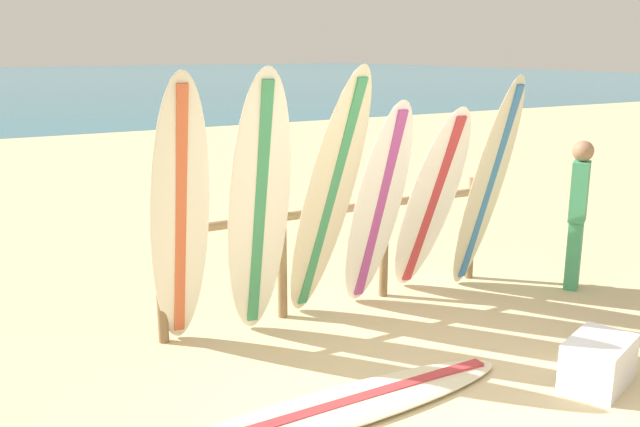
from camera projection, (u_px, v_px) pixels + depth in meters
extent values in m
cylinder|color=olive|center=(161.00, 280.00, 5.77)|extent=(0.09, 0.09, 1.12)
cylinder|color=olive|center=(282.00, 260.00, 6.32)|extent=(0.09, 0.09, 1.12)
cylinder|color=olive|center=(384.00, 243.00, 6.87)|extent=(0.09, 0.09, 1.12)
cylinder|color=olive|center=(471.00, 229.00, 7.42)|extent=(0.09, 0.09, 1.12)
cylinder|color=olive|center=(335.00, 210.00, 6.50)|extent=(3.55, 0.08, 0.08)
ellipsoid|color=silver|center=(180.00, 216.00, 5.44)|extent=(0.55, 0.75, 2.34)
cube|color=#CC5933|center=(180.00, 216.00, 5.44)|extent=(0.15, 0.67, 2.16)
ellipsoid|color=white|center=(259.00, 209.00, 5.62)|extent=(0.62, 0.81, 2.36)
cube|color=#388C59|center=(259.00, 209.00, 5.62)|extent=(0.19, 0.70, 2.18)
ellipsoid|color=beige|center=(328.00, 200.00, 5.93)|extent=(0.57, 1.10, 2.38)
cube|color=#388C59|center=(328.00, 200.00, 5.93)|extent=(0.16, 1.00, 2.19)
ellipsoid|color=white|center=(378.00, 207.00, 6.35)|extent=(0.57, 0.78, 2.06)
cube|color=#A53F8C|center=(378.00, 207.00, 6.35)|extent=(0.13, 0.72, 1.90)
ellipsoid|color=white|center=(430.00, 204.00, 6.66)|extent=(0.64, 1.08, 2.00)
cube|color=#B73338|center=(430.00, 204.00, 6.66)|extent=(0.21, 0.96, 1.84)
ellipsoid|color=beige|center=(487.00, 185.00, 6.88)|extent=(0.65, 0.78, 2.25)
cube|color=#3372B2|center=(487.00, 185.00, 6.88)|extent=(0.21, 0.66, 2.08)
ellipsoid|color=beige|center=(339.00, 408.00, 4.74)|extent=(2.85, 0.58, 0.07)
cube|color=#B73338|center=(339.00, 408.00, 4.74)|extent=(2.62, 0.13, 0.08)
cube|color=#3F9966|center=(574.00, 255.00, 7.14)|extent=(0.25, 0.23, 0.74)
cube|color=#3F9966|center=(580.00, 191.00, 6.98)|extent=(0.30, 0.28, 0.62)
sphere|color=#997051|center=(583.00, 151.00, 6.88)|extent=(0.21, 0.21, 0.21)
cube|color=white|center=(598.00, 362.00, 5.12)|extent=(0.70, 0.58, 0.36)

